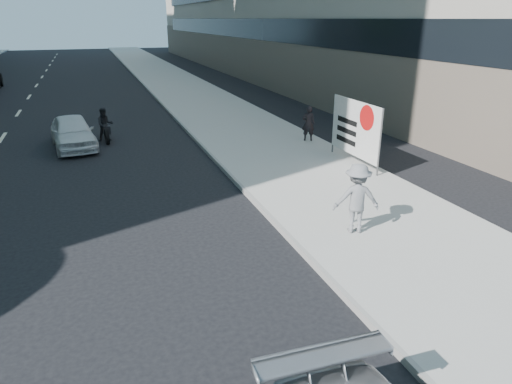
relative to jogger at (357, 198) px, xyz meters
name	(u,v)px	position (x,y,z in m)	size (l,w,h in m)	color
ground	(237,260)	(-3.01, -0.12, -1.00)	(160.00, 160.00, 0.00)	black
near_sidewalk	(202,101)	(0.99, 19.88, -0.92)	(5.00, 120.00, 0.15)	#ABA8A0
jogger	(357,198)	(0.00, 0.00, 0.00)	(1.09, 0.63, 1.69)	slate
pedestrian_woman	(308,123)	(2.79, 8.30, -0.12)	(0.53, 0.35, 1.45)	black
protest_banner	(355,128)	(2.88, 4.87, 0.41)	(0.08, 3.06, 2.20)	#4C4C4C
white_sedan_near	(73,132)	(-6.45, 11.00, -0.34)	(1.55, 3.85, 1.31)	silver
motorcycle	(105,126)	(-5.16, 11.75, -0.36)	(0.74, 2.05, 1.42)	black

